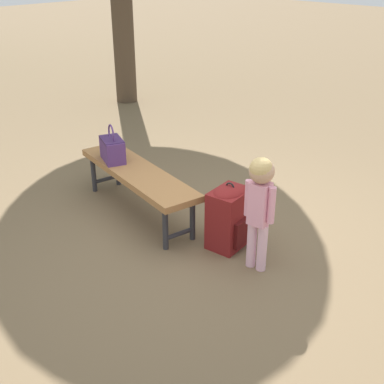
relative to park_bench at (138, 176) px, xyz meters
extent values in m
plane|color=brown|center=(0.84, -0.01, -0.39)|extent=(40.00, 40.00, 0.00)
cube|color=#9E6B3D|center=(0.00, 0.00, 0.03)|extent=(1.65, 0.70, 0.06)
cylinder|color=#2D2D33|center=(0.71, 0.00, -0.20)|extent=(0.05, 0.05, 0.39)
cylinder|color=#2D2D33|center=(0.66, -0.27, -0.20)|extent=(0.05, 0.05, 0.39)
cylinder|color=#2D2D33|center=(-0.66, 0.27, -0.20)|extent=(0.05, 0.05, 0.39)
cylinder|color=#2D2D33|center=(-0.71, 0.00, -0.20)|extent=(0.05, 0.05, 0.39)
cylinder|color=#2D2D33|center=(0.69, -0.13, -0.29)|extent=(0.09, 0.28, 0.04)
cylinder|color=#2D2D33|center=(-0.69, 0.13, -0.29)|extent=(0.09, 0.28, 0.04)
cube|color=#4C2D66|center=(-0.35, -0.01, 0.17)|extent=(0.37, 0.29, 0.22)
cube|color=#39224C|center=(-0.35, -0.01, 0.27)|extent=(0.34, 0.28, 0.02)
torus|color=#4C2D66|center=(-0.35, -0.01, 0.33)|extent=(0.19, 0.09, 0.20)
cylinder|color=#E5B2C6|center=(1.34, 0.04, -0.19)|extent=(0.08, 0.08, 0.41)
cylinder|color=#E5B2C6|center=(1.43, 0.05, -0.19)|extent=(0.08, 0.08, 0.41)
ellipsoid|color=white|center=(1.34, 0.06, -0.37)|extent=(0.06, 0.10, 0.04)
ellipsoid|color=white|center=(1.43, 0.07, -0.37)|extent=(0.06, 0.10, 0.04)
cube|color=pink|center=(1.39, 0.04, 0.19)|extent=(0.16, 0.14, 0.35)
cylinder|color=pink|center=(1.29, 0.03, 0.20)|extent=(0.06, 0.06, 0.30)
cylinder|color=pink|center=(1.49, 0.05, 0.20)|extent=(0.06, 0.06, 0.30)
sphere|color=tan|center=(1.39, 0.04, 0.46)|extent=(0.19, 0.19, 0.19)
sphere|color=tan|center=(1.39, 0.03, 0.48)|extent=(0.18, 0.18, 0.18)
cube|color=maroon|center=(1.00, 0.15, -0.13)|extent=(0.30, 0.38, 0.52)
ellipsoid|color=maroon|center=(1.00, 0.15, 0.11)|extent=(0.29, 0.36, 0.12)
cube|color=#4A1010|center=(1.15, 0.17, -0.21)|extent=(0.07, 0.25, 0.23)
cube|color=#4A1010|center=(0.85, 0.21, -0.13)|extent=(0.03, 0.06, 0.44)
cube|color=#4A1010|center=(0.87, 0.05, -0.13)|extent=(0.03, 0.06, 0.44)
torus|color=black|center=(1.00, 0.15, 0.16)|extent=(0.09, 0.02, 0.08)
camera|label=1|loc=(3.36, -2.75, 1.93)|focal=46.96mm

